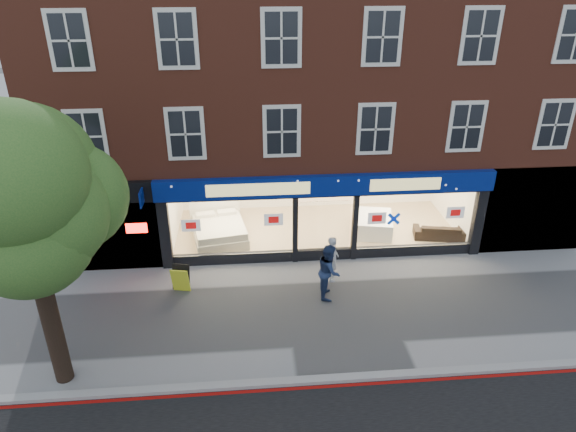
{
  "coord_description": "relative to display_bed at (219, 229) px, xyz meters",
  "views": [
    {
      "loc": [
        -2.66,
        -12.63,
        9.55
      ],
      "look_at": [
        -1.35,
        2.5,
        2.06
      ],
      "focal_mm": 32.0,
      "sensor_mm": 36.0,
      "label": 1
    }
  ],
  "objects": [
    {
      "name": "kerb_stone",
      "position": [
        3.78,
        -7.71,
        -0.41
      ],
      "size": [
        60.0,
        0.25,
        0.12
      ],
      "primitive_type": "cube",
      "color": "gray",
      "rests_on": "ground"
    },
    {
      "name": "showroom_floor",
      "position": [
        3.78,
        0.44,
        -0.42
      ],
      "size": [
        11.0,
        4.5,
        0.1
      ],
      "primitive_type": "cube",
      "color": "tan",
      "rests_on": "ground"
    },
    {
      "name": "building",
      "position": [
        3.77,
        2.12,
        6.2
      ],
      "size": [
        19.0,
        8.26,
        10.3
      ],
      "color": "brown",
      "rests_on": "ground"
    },
    {
      "name": "bedside_table",
      "position": [
        -0.62,
        1.14,
        -0.1
      ],
      "size": [
        0.53,
        0.53,
        0.55
      ],
      "primitive_type": "cube",
      "rotation": [
        0.0,
        0.0,
        0.21
      ],
      "color": "brown",
      "rests_on": "showroom_floor"
    },
    {
      "name": "sofa",
      "position": [
        8.38,
        -0.71,
        -0.09
      ],
      "size": [
        2.04,
        1.11,
        0.56
      ],
      "primitive_type": "imported",
      "rotation": [
        0.0,
        0.0,
        2.95
      ],
      "color": "black",
      "rests_on": "showroom_floor"
    },
    {
      "name": "pedestrian_grey",
      "position": [
        3.86,
        -3.06,
        0.33
      ],
      "size": [
        0.45,
        0.62,
        1.6
      ],
      "primitive_type": "imported",
      "rotation": [
        0.0,
        0.0,
        1.45
      ],
      "color": "#ABADB3",
      "rests_on": "ground"
    },
    {
      "name": "pedestrian_blue",
      "position": [
        3.58,
        -3.97,
        0.44
      ],
      "size": [
        0.8,
        0.97,
        1.82
      ],
      "primitive_type": "imported",
      "rotation": [
        0.0,
        0.0,
        1.44
      ],
      "color": "#1C2A4E",
      "rests_on": "ground"
    },
    {
      "name": "street_tree",
      "position": [
        -3.78,
        -7.01,
        4.47
      ],
      "size": [
        4.0,
        3.2,
        6.6
      ],
      "color": "black",
      "rests_on": "ground"
    },
    {
      "name": "a_board",
      "position": [
        -1.12,
        -3.3,
        -0.02
      ],
      "size": [
        0.65,
        0.49,
        0.89
      ],
      "primitive_type": "cube",
      "rotation": [
        0.0,
        0.0,
        -0.21
      ],
      "color": "#CBD225",
      "rests_on": "ground"
    },
    {
      "name": "display_bed",
      "position": [
        0.0,
        0.0,
        0.0
      ],
      "size": [
        2.32,
        2.65,
        1.33
      ],
      "rotation": [
        0.0,
        0.0,
        0.18
      ],
      "color": "beige",
      "rests_on": "showroom_floor"
    },
    {
      "name": "ground",
      "position": [
        3.78,
        -4.81,
        -0.47
      ],
      "size": [
        120.0,
        120.0,
        0.0
      ],
      "primitive_type": "plane",
      "color": "gray",
      "rests_on": "ground"
    },
    {
      "name": "mattress_stack",
      "position": [
        5.99,
        -0.03,
        -0.03
      ],
      "size": [
        1.68,
        1.96,
        0.68
      ],
      "rotation": [
        0.0,
        0.0,
        -0.21
      ],
      "color": "white",
      "rests_on": "showroom_floor"
    },
    {
      "name": "kerb_line",
      "position": [
        3.78,
        -7.91,
        -0.46
      ],
      "size": [
        60.0,
        0.1,
        0.01
      ],
      "primitive_type": "cube",
      "color": "#8C0A07",
      "rests_on": "ground"
    }
  ]
}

